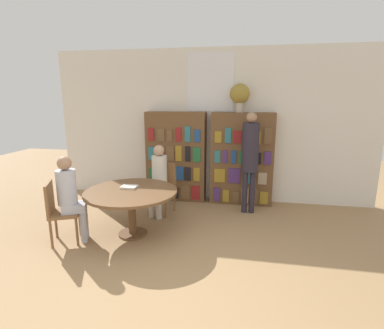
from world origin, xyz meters
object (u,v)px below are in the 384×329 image
Objects in this scene: bookshelf_left at (176,157)px; bookshelf_right at (242,159)px; reading_table at (131,197)px; flower_vase at (240,95)px; chair_left_side at (164,185)px; seated_reader_left at (158,176)px; seated_reader_right at (70,193)px; chair_near_camera at (58,209)px; librarian_standing at (250,153)px.

bookshelf_right is at bearing 0.01° from bookshelf_left.
reading_table is at bearing -132.24° from bookshelf_right.
bookshelf_right is 3.38× the size of flower_vase.
chair_left_side is 0.72× the size of seated_reader_left.
seated_reader_right is at bearing 62.97° from seated_reader_left.
seated_reader_left is (-1.41, -0.92, -0.17)m from bookshelf_right.
chair_left_side is (-0.06, -0.74, -0.38)m from bookshelf_left.
chair_left_side is at bearing 117.00° from chair_near_camera.
librarian_standing reaches higher than bookshelf_left.
bookshelf_right is 1.61m from chair_left_side.
chair_near_camera is 0.71× the size of seated_reader_right.
chair_left_side reaches higher than reading_table.
reading_table is at bearing 90.00° from chair_near_camera.
seated_reader_right is 3.01m from librarian_standing.
seated_reader_right is at bearing -116.64° from bookshelf_left.
seated_reader_left is at bearing -96.12° from bookshelf_left.
seated_reader_right is (-1.05, -2.10, -0.16)m from bookshelf_left.
librarian_standing reaches higher than bookshelf_right.
chair_near_camera is 0.50× the size of librarian_standing.
chair_left_side is 1.69m from seated_reader_right.
bookshelf_left is 1.40× the size of seated_reader_right.
flower_vase reaches higher than chair_left_side.
chair_near_camera is at bearing -155.94° from reading_table.
reading_table is 1.04m from chair_left_side.
flower_vase is 0.29× the size of librarian_standing.
chair_left_side is (-1.38, -0.74, -0.38)m from bookshelf_right.
librarian_standing is at bearing -18.87° from bookshelf_left.
bookshelf_left reaches higher than seated_reader_left.
seated_reader_right is 0.70× the size of librarian_standing.
bookshelf_left reaches higher than chair_near_camera.
seated_reader_left is at bearing 90.00° from chair_left_side.
flower_vase is at bearing 176.79° from bookshelf_right.
bookshelf_right is at bearing 107.49° from seated_reader_right.
librarian_standing is (2.68, 1.67, 0.61)m from chair_near_camera.
seated_reader_right reaches higher than seated_reader_left.
chair_left_side is at bearing 78.06° from reading_table.
bookshelf_left is 3.38× the size of flower_vase.
seated_reader_right is at bearing -155.94° from reading_table.
librarian_standing is (2.52, 1.60, 0.38)m from seated_reader_right.
chair_left_side is at bearing -90.00° from seated_reader_left.
bookshelf_left is 1.97× the size of chair_left_side.
bookshelf_right reaches higher than chair_near_camera.
librarian_standing is (1.56, 0.42, 0.39)m from seated_reader_left.
flower_vase is 1.14m from librarian_standing.
seated_reader_right is (-2.29, -2.10, -1.38)m from flower_vase.
chair_near_camera is (-1.21, -2.17, -0.38)m from bookshelf_left.
reading_table is 1.08× the size of seated_reader_right.
librarian_standing is at bearing 97.86° from chair_near_camera.
bookshelf_left is at bearing -179.99° from bookshelf_right.
bookshelf_right is at bearing -3.21° from flower_vase.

